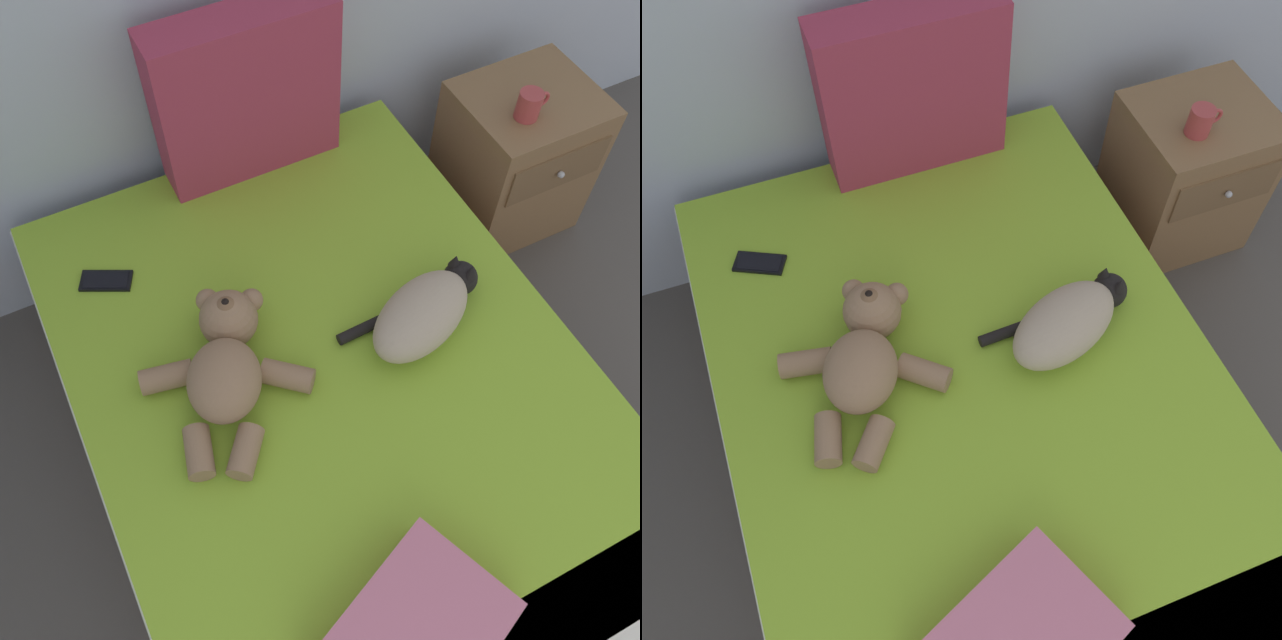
{
  "view_description": "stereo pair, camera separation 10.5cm",
  "coord_description": "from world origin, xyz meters",
  "views": [
    {
      "loc": [
        1.1,
        2.46,
        2.16
      ],
      "look_at": [
        1.55,
        3.35,
        0.59
      ],
      "focal_mm": 39.33,
      "sensor_mm": 36.0,
      "label": 1
    },
    {
      "loc": [
        1.2,
        2.41,
        2.16
      ],
      "look_at": [
        1.55,
        3.35,
        0.59
      ],
      "focal_mm": 39.33,
      "sensor_mm": 36.0,
      "label": 2
    }
  ],
  "objects": [
    {
      "name": "bed",
      "position": [
        1.53,
        3.19,
        0.25
      ],
      "size": [
        1.36,
        1.94,
        0.5
      ],
      "color": "olive",
      "rests_on": "ground_plane"
    },
    {
      "name": "patterned_cushion",
      "position": [
        1.66,
        4.06,
        0.76
      ],
      "size": [
        0.56,
        0.15,
        0.53
      ],
      "color": "#A5334C",
      "rests_on": "bed"
    },
    {
      "name": "cat",
      "position": [
        1.82,
        3.26,
        0.57
      ],
      "size": [
        0.44,
        0.3,
        0.15
      ],
      "color": "tan",
      "rests_on": "bed"
    },
    {
      "name": "teddy_bear",
      "position": [
        1.28,
        3.35,
        0.57
      ],
      "size": [
        0.43,
        0.53,
        0.17
      ],
      "color": "#937051",
      "rests_on": "bed"
    },
    {
      "name": "cell_phone",
      "position": [
        1.08,
        3.8,
        0.5
      ],
      "size": [
        0.16,
        0.13,
        0.01
      ],
      "color": "black",
      "rests_on": "bed"
    },
    {
      "name": "throw_pillow",
      "position": [
        1.38,
        2.57,
        0.55
      ],
      "size": [
        0.48,
        0.41,
        0.11
      ],
      "primitive_type": "cube",
      "rotation": [
        0.0,
        0.0,
        0.39
      ],
      "color": "#D1728C",
      "rests_on": "bed"
    },
    {
      "name": "nightstand",
      "position": [
        2.6,
        3.83,
        0.29
      ],
      "size": [
        0.47,
        0.45,
        0.57
      ],
      "color": "olive",
      "rests_on": "ground_plane"
    },
    {
      "name": "mug",
      "position": [
        2.52,
        3.76,
        0.62
      ],
      "size": [
        0.12,
        0.08,
        0.09
      ],
      "color": "#B23F3F",
      "rests_on": "nightstand"
    }
  ]
}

